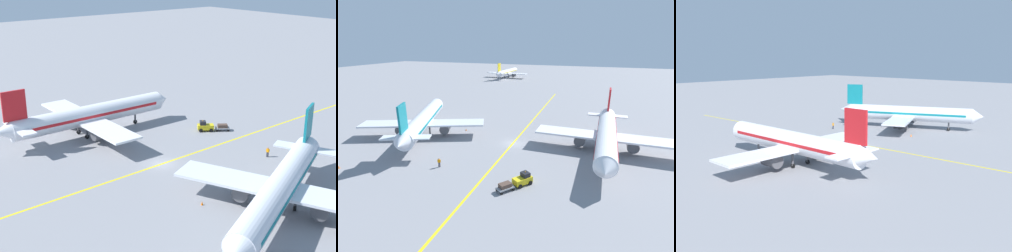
{
  "view_description": "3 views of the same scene",
  "coord_description": "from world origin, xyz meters",
  "views": [
    {
      "loc": [
        -53.44,
        41.49,
        30.0
      ],
      "look_at": [
        4.36,
        -4.7,
        4.13
      ],
      "focal_mm": 50.0,
      "sensor_mm": 36.0,
      "label": 1
    },
    {
      "loc": [
        17.11,
        -50.43,
        21.13
      ],
      "look_at": [
        -1.23,
        -1.02,
        4.16
      ],
      "focal_mm": 28.0,
      "sensor_mm": 36.0,
      "label": 2
    },
    {
      "loc": [
        59.98,
        50.92,
        17.97
      ],
      "look_at": [
        4.53,
        0.35,
        4.39
      ],
      "focal_mm": 42.0,
      "sensor_mm": 36.0,
      "label": 3
    }
  ],
  "objects": [
    {
      "name": "traffic_cone_mid_apron",
      "position": [
        -13.72,
        4.03,
        0.28
      ],
      "size": [
        0.32,
        0.32,
        0.55
      ],
      "primitive_type": "cone",
      "color": "orange",
      "rests_on": "ground"
    },
    {
      "name": "airplane_at_gate",
      "position": [
        -21.4,
        -2.15,
        3.71
      ],
      "size": [
        27.77,
        33.79,
        10.6
      ],
      "color": "silver",
      "rests_on": "ground"
    },
    {
      "name": "baggage_tug_white",
      "position": [
        7.05,
        -15.81,
        0.9
      ],
      "size": [
        2.98,
        3.31,
        2.11
      ],
      "color": "gold",
      "rests_on": "ground"
    },
    {
      "name": "apron_yellow_centreline",
      "position": [
        0.0,
        0.0,
        0.0
      ],
      "size": [
        3.41,
        119.97,
        0.01
      ],
      "primitive_type": "cube",
      "rotation": [
        0.0,
        0.0,
        0.03
      ],
      "color": "yellow",
      "rests_on": "ground"
    },
    {
      "name": "ground_crew_worker",
      "position": [
        -8.55,
        -15.21,
        0.91
      ],
      "size": [
        0.56,
        0.3,
        1.68
      ],
      "color": "#23232D",
      "rests_on": "ground"
    },
    {
      "name": "airplane_adjacent_stand",
      "position": [
        18.82,
        2.12,
        3.71
      ],
      "size": [
        28.03,
        35.42,
        10.6
      ],
      "color": "white",
      "rests_on": "ground"
    },
    {
      "name": "baggage_cart_trailing",
      "position": [
        5.11,
        -18.48,
        0.76
      ],
      "size": [
        2.66,
        2.93,
        1.24
      ],
      "color": "gray",
      "rests_on": "ground"
    },
    {
      "name": "ground_plane",
      "position": [
        0.0,
        0.0,
        0.0
      ],
      "size": [
        400.0,
        400.0,
        0.0
      ],
      "primitive_type": "plane",
      "color": "gray"
    }
  ]
}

